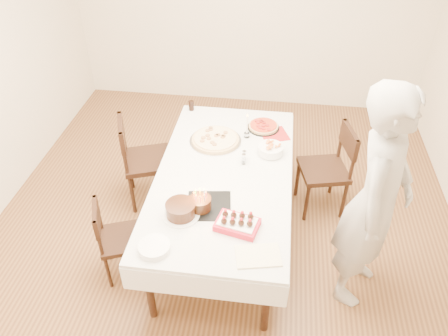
# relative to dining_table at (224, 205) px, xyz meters

# --- Properties ---
(floor) EXTENTS (5.00, 5.00, 0.00)m
(floor) POSITION_rel_dining_table_xyz_m (-0.02, 0.10, -0.38)
(floor) COLOR #56321D
(floor) RESTS_ON ground
(wall_back) EXTENTS (4.50, 0.04, 2.70)m
(wall_back) POSITION_rel_dining_table_xyz_m (-0.02, 2.60, 0.98)
(wall_back) COLOR beige
(wall_back) RESTS_ON floor
(dining_table) EXTENTS (1.89, 2.42, 0.75)m
(dining_table) POSITION_rel_dining_table_xyz_m (0.00, 0.00, 0.00)
(dining_table) COLOR silver
(dining_table) RESTS_ON floor
(chair_right_savory) EXTENTS (0.57, 0.57, 0.92)m
(chair_right_savory) POSITION_rel_dining_table_xyz_m (0.90, 0.53, 0.09)
(chair_right_savory) COLOR black
(chair_right_savory) RESTS_ON floor
(chair_left_savory) EXTENTS (0.63, 0.63, 0.96)m
(chair_left_savory) POSITION_rel_dining_table_xyz_m (-0.82, 0.43, 0.10)
(chair_left_savory) COLOR black
(chair_left_savory) RESTS_ON floor
(chair_left_dessert) EXTENTS (0.51, 0.51, 0.77)m
(chair_left_dessert) POSITION_rel_dining_table_xyz_m (-0.78, -0.52, 0.01)
(chair_left_dessert) COLOR black
(chair_left_dessert) RESTS_ON floor
(person) EXTENTS (0.68, 0.81, 1.89)m
(person) POSITION_rel_dining_table_xyz_m (1.16, -0.41, 0.57)
(person) COLOR #B9B3AE
(person) RESTS_ON floor
(pizza_white) EXTENTS (0.62, 0.62, 0.04)m
(pizza_white) POSITION_rel_dining_table_xyz_m (-0.14, 0.46, 0.40)
(pizza_white) COLOR beige
(pizza_white) RESTS_ON dining_table
(pizza_pepperoni) EXTENTS (0.37, 0.37, 0.04)m
(pizza_pepperoni) POSITION_rel_dining_table_xyz_m (0.29, 0.74, 0.40)
(pizza_pepperoni) COLOR red
(pizza_pepperoni) RESTS_ON dining_table
(red_placemat) EXTENTS (0.32, 0.32, 0.01)m
(red_placemat) POSITION_rel_dining_table_xyz_m (0.40, 0.64, 0.38)
(red_placemat) COLOR #B21E1E
(red_placemat) RESTS_ON dining_table
(pasta_bowl) EXTENTS (0.28, 0.28, 0.07)m
(pasta_bowl) POSITION_rel_dining_table_xyz_m (0.37, 0.34, 0.42)
(pasta_bowl) COLOR white
(pasta_bowl) RESTS_ON dining_table
(taper_candle) EXTENTS (0.07, 0.07, 0.26)m
(taper_candle) POSITION_rel_dining_table_xyz_m (0.14, 0.57, 0.50)
(taper_candle) COLOR white
(taper_candle) RESTS_ON dining_table
(shaker_pair) EXTENTS (0.09, 0.09, 0.10)m
(shaker_pair) POSITION_rel_dining_table_xyz_m (0.15, 0.15, 0.43)
(shaker_pair) COLOR white
(shaker_pair) RESTS_ON dining_table
(cola_glass) EXTENTS (0.06, 0.06, 0.10)m
(cola_glass) POSITION_rel_dining_table_xyz_m (-0.47, 0.99, 0.43)
(cola_glass) COLOR black
(cola_glass) RESTS_ON dining_table
(layer_cake) EXTENTS (0.38, 0.38, 0.11)m
(layer_cake) POSITION_rel_dining_table_xyz_m (-0.26, -0.55, 0.43)
(layer_cake) COLOR #32190C
(layer_cake) RESTS_ON dining_table
(cake_board) EXTENTS (0.38, 0.38, 0.01)m
(cake_board) POSITION_rel_dining_table_xyz_m (-0.06, -0.42, 0.38)
(cake_board) COLOR black
(cake_board) RESTS_ON dining_table
(birthday_cake) EXTENTS (0.18, 0.18, 0.16)m
(birthday_cake) POSITION_rel_dining_table_xyz_m (-0.12, -0.45, 0.47)
(birthday_cake) COLOR #3E2311
(birthday_cake) RESTS_ON dining_table
(strawberry_box) EXTENTS (0.35, 0.27, 0.08)m
(strawberry_box) POSITION_rel_dining_table_xyz_m (0.18, -0.61, 0.41)
(strawberry_box) COLOR red
(strawberry_box) RESTS_ON dining_table
(box_lid) EXTENTS (0.34, 0.27, 0.03)m
(box_lid) POSITION_rel_dining_table_xyz_m (0.35, -0.87, 0.38)
(box_lid) COLOR beige
(box_lid) RESTS_ON dining_table
(plate_stack) EXTENTS (0.27, 0.27, 0.05)m
(plate_stack) POSITION_rel_dining_table_xyz_m (-0.37, -0.90, 0.40)
(plate_stack) COLOR white
(plate_stack) RESTS_ON dining_table
(china_plate) EXTENTS (0.28, 0.28, 0.01)m
(china_plate) POSITION_rel_dining_table_xyz_m (-0.27, -0.47, 0.38)
(china_plate) COLOR white
(china_plate) RESTS_ON dining_table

